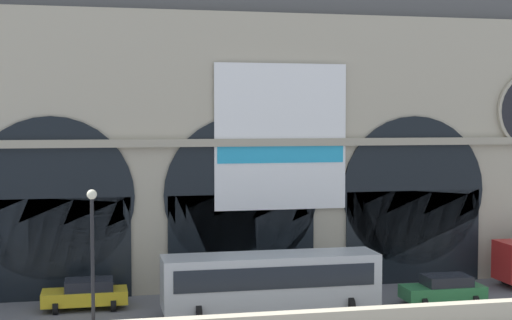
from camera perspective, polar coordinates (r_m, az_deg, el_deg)
name	(u,v)px	position (r m, az deg, el deg)	size (l,w,h in m)	color
ground_plane	(260,312)	(39.49, 0.32, -11.46)	(200.00, 200.00, 0.00)	slate
station_building	(234,125)	(45.53, -1.64, 2.65)	(44.44, 5.36, 19.65)	#B2A891
car_midwest	(86,294)	(40.97, -12.75, -9.85)	(4.40, 2.22, 1.55)	gold
bus_center	(271,280)	(38.62, 1.12, -9.08)	(11.00, 3.25, 3.10)	#ADB2B7
car_mideast	(444,289)	(42.25, 14.02, -9.46)	(4.40, 2.22, 1.55)	#2D7A42
street_lamp_quayside	(92,246)	(33.77, -12.28, -6.40)	(0.44, 0.44, 6.90)	black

